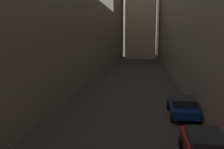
# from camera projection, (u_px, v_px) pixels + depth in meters

# --- Properties ---
(ground_plane) EXTENTS (264.00, 264.00, 0.00)m
(ground_plane) POSITION_uv_depth(u_px,v_px,m) (136.00, 73.00, 42.08)
(ground_plane) COLOR #232326
(building_block_right) EXTENTS (14.32, 108.00, 23.69)m
(building_block_right) POSITION_uv_depth(u_px,v_px,m) (215.00, 1.00, 40.71)
(building_block_right) COLOR slate
(building_block_right) RESTS_ON ground
(parked_car_right_third) EXTENTS (1.92, 4.37, 1.44)m
(parked_car_right_third) POSITION_uv_depth(u_px,v_px,m) (205.00, 147.00, 11.59)
(parked_car_right_third) COLOR maroon
(parked_car_right_third) RESTS_ON ground
(parked_car_right_far) EXTENTS (2.01, 4.55, 1.42)m
(parked_car_right_far) POSITION_uv_depth(u_px,v_px,m) (182.00, 106.00, 18.73)
(parked_car_right_far) COLOR navy
(parked_car_right_far) RESTS_ON ground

